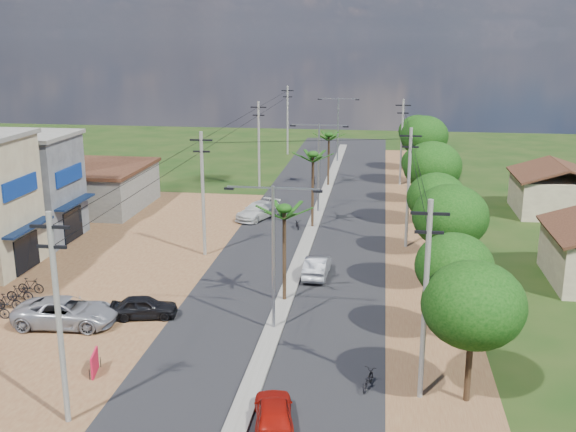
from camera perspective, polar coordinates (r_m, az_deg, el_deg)
name	(u,v)px	position (r m, az deg, el deg)	size (l,w,h in m)	color
ground	(274,330)	(36.99, -1.21, -9.63)	(160.00, 160.00, 0.00)	black
road	(305,246)	(50.87, 1.48, -2.59)	(12.00, 110.00, 0.04)	black
median	(310,234)	(53.70, 1.85, -1.55)	(1.00, 90.00, 0.18)	#605E56
dirt_lot_west	(77,268)	(48.48, -17.47, -4.21)	(18.00, 46.00, 0.04)	brown
dirt_shoulder_east	(420,251)	(50.67, 11.09, -2.95)	(5.00, 90.00, 0.03)	brown
shophouse_grey	(20,187)	(55.71, -21.71, 2.31)	(9.00, 6.40, 8.30)	#45474C
low_shed	(89,187)	(64.40, -16.46, 2.37)	(10.40, 10.40, 3.95)	#605E56
house_east_far	(557,187)	(64.45, 21.80, 2.31)	(7.60, 7.50, 4.60)	gray
tree_east_a	(473,305)	(29.58, 15.42, -7.29)	(4.40, 4.40, 6.37)	black
tree_east_b	(454,266)	(35.26, 13.88, -4.16)	(4.00, 4.00, 5.83)	black
tree_east_c	(450,217)	(41.75, 13.58, -0.05)	(4.60, 4.60, 6.83)	black
tree_east_d	(436,198)	(48.62, 12.46, 1.50)	(4.20, 4.20, 6.13)	black
tree_east_e	(432,166)	(56.28, 12.13, 4.13)	(4.80, 4.80, 7.14)	black
tree_east_f	(422,163)	(64.32, 11.25, 4.44)	(3.80, 3.80, 5.52)	black
tree_east_g	(424,136)	(72.02, 11.46, 6.64)	(5.00, 5.00, 7.38)	black
tree_east_h	(418,131)	(80.00, 10.91, 7.06)	(4.40, 4.40, 6.52)	black
palm_median_near	(284,213)	(38.85, -0.32, 0.28)	(2.00, 2.00, 6.15)	black
palm_median_mid	(313,158)	(54.28, 2.13, 4.94)	(2.00, 2.00, 6.55)	black
palm_median_far	(329,137)	(70.12, 3.48, 6.71)	(2.00, 2.00, 5.85)	black
streetlight_near	(273,246)	(35.26, -1.25, -2.55)	(5.10, 0.18, 8.00)	gray
streetlight_mid	(319,160)	(59.38, 2.62, 4.72)	(5.10, 0.18, 8.00)	gray
streetlight_far	(338,124)	(84.02, 4.26, 7.76)	(5.10, 0.18, 8.00)	gray
utility_pole_w_a	(58,315)	(28.39, -18.87, -7.95)	(1.60, 0.24, 9.00)	#605E56
utility_pole_w_b	(203,191)	(48.05, -7.22, 2.09)	(1.60, 0.24, 9.00)	#605E56
utility_pole_w_c	(259,143)	(69.13, -2.48, 6.18)	(1.60, 0.24, 9.00)	#605E56
utility_pole_w_d	(288,119)	(89.67, -0.04, 8.25)	(1.60, 0.24, 9.00)	#605E56
utility_pole_e_a	(425,297)	(29.27, 11.55, -6.71)	(1.60, 0.24, 9.00)	#605E56
utility_pole_e_b	(409,185)	(50.35, 10.17, 2.58)	(1.60, 0.24, 9.00)	#605E56
utility_pole_e_c	(402,140)	(71.99, 9.60, 6.34)	(1.60, 0.24, 9.00)	#605E56
car_red_near	(274,414)	(28.36, -1.22, -16.41)	(1.56, 3.88, 1.32)	maroon
car_silver_mid	(317,267)	(44.50, 2.47, -4.32)	(1.46, 4.18, 1.38)	gray
car_white_far	(258,211)	(58.32, -2.58, 0.42)	(1.96, 4.83, 1.40)	#ACADA8
car_parked_silver	(66,313)	(39.11, -18.27, -7.79)	(2.57, 5.58, 1.55)	gray
car_parked_dark	(144,307)	(39.07, -12.10, -7.58)	(1.50, 3.74, 1.27)	black
moto_rider_east	(368,380)	(31.45, 6.78, -13.64)	(0.55, 1.57, 0.82)	black
moto_rider_west_a	(297,224)	(55.34, 0.80, -0.69)	(0.55, 1.57, 0.83)	black
moto_rider_west_b	(314,181)	(71.25, 2.20, 2.97)	(0.47, 1.66, 1.00)	black
roadside_sign	(95,363)	(33.60, -16.05, -11.90)	(0.38, 1.34, 1.13)	#A70F2B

